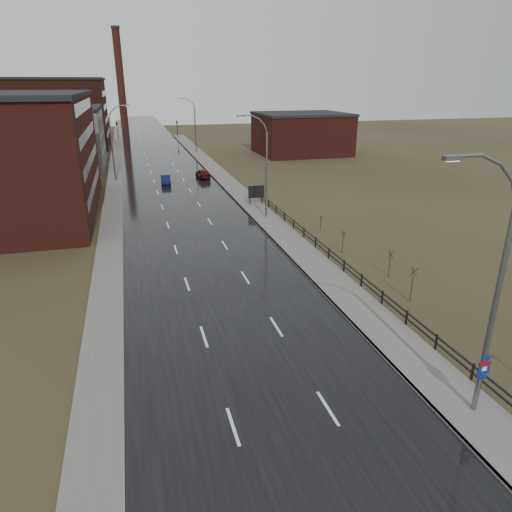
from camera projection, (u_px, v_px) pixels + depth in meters
ground at (315, 487)px, 17.43m from camera, size 320.00×320.00×0.00m
road at (169, 181)px, 71.46m from camera, size 14.00×300.00×0.06m
sidewalk_right at (267, 220)px, 51.06m from camera, size 3.20×180.00×0.18m
curb_right at (254, 221)px, 50.68m from camera, size 0.16×180.00×0.18m
sidewalk_left at (114, 183)px, 69.41m from camera, size 2.40×260.00×0.12m
warehouse_mid at (56, 137)px, 81.33m from camera, size 16.32×20.40×10.50m
warehouse_far at (48, 113)px, 106.22m from camera, size 26.52×24.48×15.50m
building_right at (301, 133)px, 97.28m from camera, size 18.36×16.32×8.50m
smokestack at (120, 79)px, 145.49m from camera, size 2.70×2.70×30.70m
streetlight_main at (491, 297)px, 19.17m from camera, size 3.91×0.29×12.11m
streetlight_right_mid at (264, 167)px, 49.88m from camera, size 3.36×0.28×11.35m
streetlight_left at (114, 143)px, 69.27m from camera, size 3.36×0.28×11.35m
streetlight_right_far at (194, 125)px, 98.51m from camera, size 3.36×0.28×11.35m
guardrail at (348, 268)px, 36.23m from camera, size 0.10×53.05×1.10m
shrub_c at (412, 283)px, 31.69m from camera, size 0.63×0.66×2.66m
shrub_d at (390, 263)px, 35.84m from camera, size 0.53×0.56×2.25m
shrub_e at (343, 241)px, 40.93m from camera, size 0.52×0.55×2.19m
shrub_f at (321, 222)px, 47.53m from camera, size 0.38×0.40×1.55m
billboard at (256, 192)px, 56.36m from camera, size 2.05×0.17×2.60m
traffic_light_left at (117, 122)px, 121.87m from camera, size 0.58×2.73×5.30m
traffic_light_right at (177, 120)px, 125.84m from camera, size 0.58×2.73×5.30m
car_near at (166, 180)px, 68.71m from camera, size 1.64×4.11×1.33m
car_far at (203, 174)px, 72.96m from camera, size 2.02×4.56×1.53m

